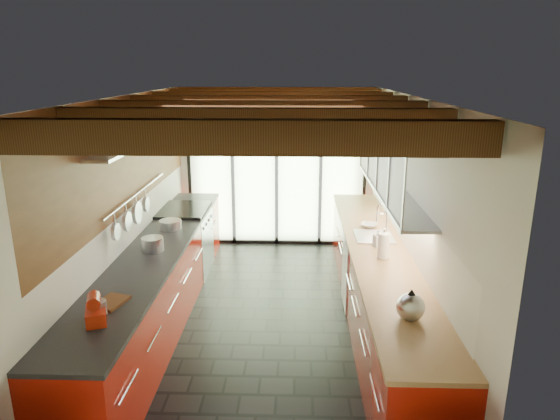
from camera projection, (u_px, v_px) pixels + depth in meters
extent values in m
plane|color=black|center=(267.00, 320.00, 5.95)|extent=(5.50, 5.50, 0.00)
plane|color=silver|center=(277.00, 168.00, 8.23)|extent=(3.20, 0.00, 3.20)
plane|color=silver|center=(238.00, 348.00, 2.95)|extent=(3.20, 0.00, 3.20)
plane|color=silver|center=(126.00, 214.00, 5.64)|extent=(0.00, 5.50, 5.50)
plane|color=silver|center=(410.00, 217.00, 5.53)|extent=(0.00, 5.50, 5.50)
plane|color=#472814|center=(266.00, 97.00, 5.23)|extent=(5.50, 5.50, 0.00)
cube|color=#593316|center=(243.00, 137.00, 3.10)|extent=(3.14, 0.14, 0.22)
cube|color=#593316|center=(255.00, 122.00, 3.97)|extent=(3.14, 0.14, 0.22)
cube|color=#593316|center=(263.00, 112.00, 4.83)|extent=(3.14, 0.14, 0.22)
cube|color=#593316|center=(268.00, 105.00, 5.69)|extent=(3.14, 0.14, 0.22)
cube|color=#593316|center=(272.00, 100.00, 6.56)|extent=(3.14, 0.14, 0.22)
cube|color=#593316|center=(275.00, 96.00, 7.42)|extent=(3.14, 0.14, 0.22)
cube|color=brown|center=(276.00, 103.00, 7.90)|extent=(3.14, 0.06, 0.50)
plane|color=brown|center=(129.00, 152.00, 5.65)|extent=(0.00, 4.90, 4.90)
plane|color=#C6EAAD|center=(277.00, 181.00, 8.28)|extent=(2.90, 0.00, 2.90)
cube|color=black|center=(190.00, 181.00, 8.31)|extent=(0.05, 0.04, 2.15)
cube|color=black|center=(364.00, 182.00, 8.21)|extent=(0.05, 0.04, 2.15)
cube|color=black|center=(277.00, 182.00, 8.23)|extent=(0.06, 0.05, 2.15)
cube|color=black|center=(276.00, 116.00, 7.94)|extent=(2.90, 0.05, 0.06)
cylinder|color=#B82D0E|center=(276.00, 103.00, 7.86)|extent=(0.34, 0.04, 0.34)
cylinder|color=beige|center=(276.00, 103.00, 7.84)|extent=(0.28, 0.02, 0.28)
cube|color=#A8180B|center=(159.00, 284.00, 5.87)|extent=(0.65, 5.00, 0.88)
cube|color=black|center=(156.00, 248.00, 5.74)|extent=(0.68, 5.00, 0.04)
cube|color=silver|center=(186.00, 243.00, 7.26)|extent=(0.66, 0.90, 0.90)
cube|color=black|center=(184.00, 210.00, 7.13)|extent=(0.65, 0.90, 0.06)
cube|color=#A8180B|center=(377.00, 287.00, 5.78)|extent=(0.65, 5.00, 0.88)
cube|color=tan|center=(379.00, 250.00, 5.66)|extent=(0.68, 5.00, 0.04)
cube|color=white|center=(345.00, 273.00, 6.18)|extent=(0.02, 0.60, 0.84)
cube|color=silver|center=(374.00, 237.00, 6.03)|extent=(0.45, 0.52, 0.02)
cylinder|color=silver|center=(387.00, 223.00, 5.98)|extent=(0.02, 0.02, 0.34)
torus|color=silver|center=(383.00, 209.00, 5.93)|extent=(0.14, 0.02, 0.14)
plane|color=silver|center=(378.00, 163.00, 5.68)|extent=(0.00, 3.00, 3.00)
cube|color=#9EA0A5|center=(391.00, 191.00, 5.77)|extent=(0.34, 3.00, 0.03)
cube|color=#9EA0A5|center=(395.00, 133.00, 5.58)|extent=(0.34, 3.00, 0.03)
cylinder|color=silver|center=(138.00, 193.00, 5.88)|extent=(0.02, 2.20, 0.02)
cube|color=silver|center=(139.00, 141.00, 5.61)|extent=(0.28, 2.60, 0.03)
cylinder|color=silver|center=(116.00, 232.00, 5.06)|extent=(0.04, 0.18, 0.18)
cylinder|color=silver|center=(127.00, 222.00, 5.40)|extent=(0.04, 0.22, 0.22)
cylinder|color=silver|center=(137.00, 212.00, 5.74)|extent=(0.04, 0.26, 0.26)
cylinder|color=silver|center=(146.00, 204.00, 6.07)|extent=(0.04, 0.18, 0.18)
cube|color=red|center=(96.00, 315.00, 4.02)|extent=(0.24, 0.31, 0.12)
cylinder|color=red|center=(94.00, 301.00, 3.96)|extent=(0.16, 0.20, 0.11)
cylinder|color=silver|center=(98.00, 308.00, 4.05)|extent=(0.17, 0.17, 0.12)
cylinder|color=silver|center=(153.00, 244.00, 5.57)|extent=(0.26, 0.26, 0.15)
cylinder|color=silver|center=(170.00, 224.00, 6.35)|extent=(0.34, 0.34, 0.11)
cube|color=brown|center=(111.00, 302.00, 4.33)|extent=(0.29, 0.35, 0.03)
sphere|color=silver|center=(411.00, 306.00, 4.04)|extent=(0.23, 0.23, 0.23)
cone|color=black|center=(412.00, 292.00, 4.01)|extent=(0.08, 0.08, 0.06)
cylinder|color=silver|center=(407.00, 298.00, 4.16)|extent=(0.03, 0.09, 0.05)
cylinder|color=white|center=(384.00, 246.00, 5.32)|extent=(0.15, 0.15, 0.28)
cylinder|color=silver|center=(384.00, 231.00, 5.28)|extent=(0.03, 0.03, 0.05)
imported|color=silver|center=(378.00, 238.00, 5.71)|extent=(0.11, 0.11, 0.19)
imported|color=silver|center=(369.00, 225.00, 6.40)|extent=(0.27, 0.27, 0.05)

